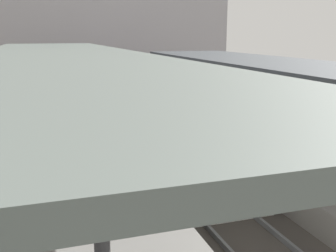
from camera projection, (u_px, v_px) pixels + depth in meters
name	position (u px, v px, depth m)	size (l,w,h in m)	color
ground_plane	(204.00, 204.00, 12.02)	(80.00, 80.00, 0.00)	#383835
platform_left	(75.00, 205.00, 10.75)	(4.40, 28.00, 1.00)	gray
platform_right	(311.00, 175.00, 13.07)	(4.40, 28.00, 1.00)	gray
track_ballast	(204.00, 201.00, 12.00)	(3.20, 28.00, 0.20)	#4C4742
rail_near_side	(182.00, 198.00, 11.74)	(0.08, 28.00, 0.14)	slate
rail_far_side	(226.00, 193.00, 12.18)	(0.08, 28.00, 0.14)	slate
commuter_train	(148.00, 110.00, 17.45)	(2.78, 15.98, 3.10)	#38428C
canopy_left	(63.00, 56.00, 11.16)	(4.18, 21.00, 3.51)	#333335
canopy_right	(293.00, 67.00, 13.60)	(4.18, 21.00, 3.02)	#333335
platform_sign	(330.00, 121.00, 11.15)	(0.90, 0.08, 2.21)	#262628
passenger_near_bench	(258.00, 103.00, 18.53)	(0.36, 0.36, 1.68)	#7A337A
station_building_backdrop	(98.00, 27.00, 29.29)	(18.00, 6.00, 11.00)	#B7B2B7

